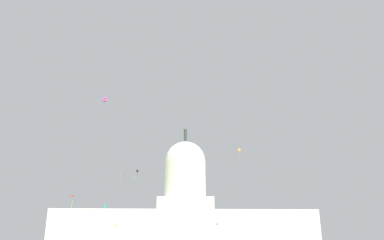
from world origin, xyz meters
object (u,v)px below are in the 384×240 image
at_px(kite_gold_low, 116,225).
at_px(kite_black_mid, 137,171).
at_px(kite_magenta_high, 105,99).
at_px(kite_turquoise_mid, 105,206).
at_px(kite_orange_high, 239,150).
at_px(kite_red_low, 72,199).
at_px(kite_lime_mid, 134,177).
at_px(kite_cyan_mid, 122,172).
at_px(capitol_building, 185,215).

bearing_deg(kite_gold_low, kite_black_mid, 89.19).
relative_size(kite_magenta_high, kite_gold_low, 1.12).
height_order(kite_turquoise_mid, kite_black_mid, kite_black_mid).
bearing_deg(kite_orange_high, kite_red_low, -74.36).
height_order(kite_magenta_high, kite_lime_mid, kite_magenta_high).
bearing_deg(kite_gold_low, kite_red_low, 71.10).
distance_m(kite_turquoise_mid, kite_orange_high, 67.59).
distance_m(kite_turquoise_mid, kite_cyan_mid, 35.78).
height_order(kite_magenta_high, kite_red_low, kite_magenta_high).
height_order(kite_turquoise_mid, kite_red_low, kite_turquoise_mid).
bearing_deg(kite_gold_low, kite_turquoise_mid, 68.77).
bearing_deg(kite_turquoise_mid, kite_cyan_mid, -81.19).
relative_size(kite_magenta_high, kite_cyan_mid, 0.33).
relative_size(capitol_building, kite_orange_high, 33.62).
xyz_separation_m(kite_lime_mid, kite_gold_low, (-9.17, 12.40, -22.54)).
height_order(kite_gold_low, kite_red_low, kite_red_low).
bearing_deg(capitol_building, kite_magenta_high, -106.15).
xyz_separation_m(kite_black_mid, kite_gold_low, (-13.39, 39.68, -20.46)).
bearing_deg(kite_lime_mid, capitol_building, 159.20).
xyz_separation_m(kite_orange_high, kite_cyan_mid, (-50.16, -41.36, -18.23)).
distance_m(kite_black_mid, kite_red_low, 56.15).
bearing_deg(kite_gold_low, capitol_building, -169.43).
relative_size(kite_lime_mid, kite_gold_low, 1.24).
relative_size(kite_magenta_high, kite_orange_high, 0.29).
xyz_separation_m(kite_turquoise_mid, kite_lime_mid, (10.12, 18.23, 15.87)).
bearing_deg(kite_cyan_mid, kite_orange_high, -51.61).
relative_size(kite_turquoise_mid, kite_magenta_high, 1.14).
xyz_separation_m(capitol_building, kite_turquoise_mid, (-36.21, -51.02, -0.26)).
bearing_deg(kite_magenta_high, kite_red_low, -128.60).
distance_m(kite_gold_low, kite_red_low, 91.62).
xyz_separation_m(kite_turquoise_mid, kite_red_low, (1.84, -60.93, -3.64)).
xyz_separation_m(kite_turquoise_mid, kite_black_mid, (14.33, -9.04, 13.79)).
bearing_deg(kite_lime_mid, kite_cyan_mid, 18.71).
bearing_deg(kite_orange_high, kite_gold_low, -143.99).
bearing_deg(kite_lime_mid, kite_magenta_high, 14.87).
bearing_deg(kite_black_mid, kite_magenta_high, -5.18).
height_order(capitol_building, kite_turquoise_mid, capitol_building).
distance_m(kite_turquoise_mid, kite_red_low, 61.07).
distance_m(kite_turquoise_mid, kite_black_mid, 21.85).
distance_m(kite_turquoise_mid, kite_lime_mid, 26.20).
height_order(kite_turquoise_mid, kite_lime_mid, kite_lime_mid).
bearing_deg(kite_cyan_mid, kite_red_low, 160.86).
height_order(kite_black_mid, kite_cyan_mid, kite_black_mid).
xyz_separation_m(kite_magenta_high, kite_black_mid, (7.64, 41.86, -16.05)).
bearing_deg(kite_red_low, kite_magenta_high, -111.48).
height_order(capitol_building, kite_red_low, capitol_building).
bearing_deg(kite_magenta_high, kite_turquoise_mid, 84.68).
distance_m(kite_magenta_high, kite_black_mid, 45.48).
bearing_deg(kite_orange_high, kite_cyan_mid, -84.37).
relative_size(kite_turquoise_mid, kite_cyan_mid, 0.38).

